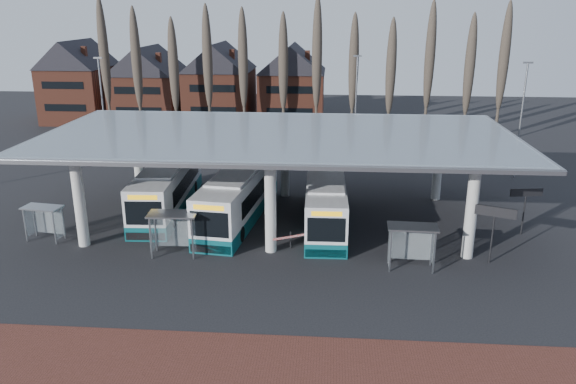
# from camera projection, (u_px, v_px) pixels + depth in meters

# --- Properties ---
(ground) EXTENTS (140.00, 140.00, 0.00)m
(ground) POSITION_uv_depth(u_px,v_px,m) (266.00, 268.00, 32.69)
(ground) COLOR black
(ground) RESTS_ON ground
(station_canopy) EXTENTS (32.00, 16.00, 6.34)m
(station_canopy) POSITION_uv_depth(u_px,v_px,m) (278.00, 142.00, 38.50)
(station_canopy) COLOR #BCBCB7
(station_canopy) RESTS_ON ground
(poplar_row) EXTENTS (45.10, 1.10, 14.50)m
(poplar_row) POSITION_uv_depth(u_px,v_px,m) (299.00, 63.00, 61.23)
(poplar_row) COLOR #473D33
(poplar_row) RESTS_ON ground
(townhouse_row) EXTENTS (36.80, 10.30, 12.25)m
(townhouse_row) POSITION_uv_depth(u_px,v_px,m) (184.00, 76.00, 73.67)
(townhouse_row) COLOR brown
(townhouse_row) RESTS_ON ground
(lamp_post_a) EXTENTS (0.80, 0.16, 10.17)m
(lamp_post_a) POSITION_uv_depth(u_px,v_px,m) (103.00, 109.00, 53.17)
(lamp_post_a) COLOR slate
(lamp_post_a) RESTS_ON ground
(lamp_post_b) EXTENTS (0.80, 0.16, 10.17)m
(lamp_post_b) POSITION_uv_depth(u_px,v_px,m) (356.00, 105.00, 55.24)
(lamp_post_b) COLOR slate
(lamp_post_b) RESTS_ON ground
(lamp_post_c) EXTENTS (0.80, 0.16, 10.17)m
(lamp_post_c) POSITION_uv_depth(u_px,v_px,m) (521.00, 119.00, 48.55)
(lamp_post_c) COLOR slate
(lamp_post_c) RESTS_ON ground
(bus_0) EXTENTS (3.31, 12.93, 3.56)m
(bus_0) POSITION_uv_depth(u_px,v_px,m) (168.00, 187.00, 42.06)
(bus_0) COLOR white
(bus_0) RESTS_ON ground
(bus_1) EXTENTS (4.27, 13.22, 3.61)m
(bus_1) POSITION_uv_depth(u_px,v_px,m) (239.00, 196.00, 40.08)
(bus_1) COLOR white
(bus_1) RESTS_ON ground
(bus_2) EXTENTS (2.87, 12.31, 3.41)m
(bus_2) POSITION_uv_depth(u_px,v_px,m) (325.00, 201.00, 39.31)
(bus_2) COLOR white
(bus_2) RESTS_ON ground
(shelter_0) EXTENTS (2.62, 1.57, 2.30)m
(shelter_0) POSITION_uv_depth(u_px,v_px,m) (44.00, 215.00, 36.34)
(shelter_0) COLOR gray
(shelter_0) RESTS_ON ground
(shelter_1) EXTENTS (3.00, 1.59, 2.72)m
(shelter_1) POSITION_uv_depth(u_px,v_px,m) (174.00, 224.00, 34.02)
(shelter_1) COLOR gray
(shelter_1) RESTS_ON ground
(shelter_2) EXTENTS (2.90, 1.54, 2.64)m
(shelter_2) POSITION_uv_depth(u_px,v_px,m) (412.00, 237.00, 32.25)
(shelter_2) COLOR gray
(shelter_2) RESTS_ON ground
(info_sign_0) EXTENTS (2.25, 1.00, 3.53)m
(info_sign_0) POSITION_uv_depth(u_px,v_px,m) (495.00, 216.00, 32.54)
(info_sign_0) COLOR black
(info_sign_0) RESTS_ON ground
(info_sign_1) EXTENTS (2.16, 0.45, 3.22)m
(info_sign_1) POSITION_uv_depth(u_px,v_px,m) (526.00, 196.00, 36.85)
(info_sign_1) COLOR black
(info_sign_1) RESTS_ON ground
(barrier) EXTENTS (2.03, 1.11, 1.12)m
(barrier) POSITION_uv_depth(u_px,v_px,m) (290.00, 238.00, 34.86)
(barrier) COLOR black
(barrier) RESTS_ON ground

